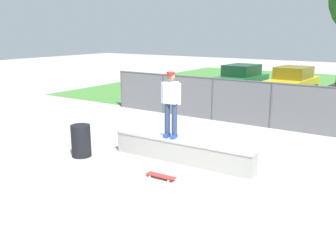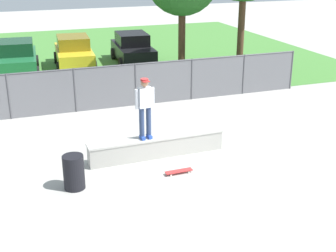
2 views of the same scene
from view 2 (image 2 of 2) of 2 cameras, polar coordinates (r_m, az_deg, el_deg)
The scene contains 10 objects.
ground_plane at distance 13.96m, azimuth 2.64°, elevation -4.42°, with size 80.00×80.00×0.00m, color #ADAAA3.
grass_strip at distance 28.78m, azimuth -9.63°, elevation 8.58°, with size 26.59×20.00×0.02m, color #478438.
concrete_ledge at distance 14.18m, azimuth -1.37°, elevation -2.53°, with size 4.26×0.58×0.65m.
skateboarder at distance 13.60m, azimuth -2.85°, elevation 2.51°, with size 0.60×0.33×1.84m.
skateboard at distance 13.22m, azimuth 1.33°, elevation -5.55°, with size 0.80×0.22×0.09m.
chainlink_fence at distance 18.78m, azimuth -3.98°, elevation 5.30°, with size 14.66×0.07×1.74m.
car_green at distance 25.04m, azimuth -17.95°, elevation 8.01°, with size 2.24×4.32×1.66m.
car_yellow at distance 25.66m, azimuth -11.46°, elevation 8.88°, with size 2.24×4.32×1.66m.
car_black at distance 26.23m, azimuth -4.35°, elevation 9.49°, with size 2.24×4.32×1.66m.
trash_bin at distance 12.52m, azimuth -11.47°, elevation -5.56°, with size 0.56×0.56×0.94m, color black.
Camera 2 is at (-4.84, -11.67, 5.93)m, focal length 49.77 mm.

